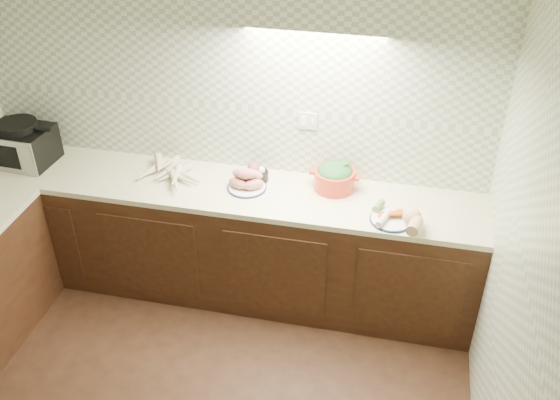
% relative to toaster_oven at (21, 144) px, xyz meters
% --- Properties ---
extents(room, '(3.60, 3.60, 2.60)m').
position_rel_toaster_oven_xyz_m(room, '(1.50, -1.52, 0.58)').
color(room, black).
rests_on(room, ground).
extents(counter, '(3.60, 3.60, 0.90)m').
position_rel_toaster_oven_xyz_m(counter, '(0.82, -0.84, -0.60)').
color(counter, black).
rests_on(counter, ground).
extents(toaster_oven, '(0.46, 0.37, 0.32)m').
position_rel_toaster_oven_xyz_m(toaster_oven, '(0.00, 0.00, 0.00)').
color(toaster_oven, black).
rests_on(toaster_oven, counter).
extents(parsnip_pile, '(0.35, 0.47, 0.08)m').
position_rel_toaster_oven_xyz_m(parsnip_pile, '(1.11, 0.00, -0.11)').
color(parsnip_pile, beige).
rests_on(parsnip_pile, counter).
extents(sweet_potato_plate, '(0.27, 0.27, 0.16)m').
position_rel_toaster_oven_xyz_m(sweet_potato_plate, '(1.68, 0.01, -0.09)').
color(sweet_potato_plate, '#111E41').
rests_on(sweet_potato_plate, counter).
extents(onion_bowl, '(0.17, 0.17, 0.13)m').
position_rel_toaster_oven_xyz_m(onion_bowl, '(1.72, 0.12, -0.10)').
color(onion_bowl, black).
rests_on(onion_bowl, counter).
extents(dutch_oven, '(0.35, 0.30, 0.19)m').
position_rel_toaster_oven_xyz_m(dutch_oven, '(2.27, 0.13, -0.05)').
color(dutch_oven, red).
rests_on(dutch_oven, counter).
extents(veg_plate, '(0.36, 0.32, 0.13)m').
position_rel_toaster_oven_xyz_m(veg_plate, '(2.73, -0.18, -0.10)').
color(veg_plate, '#111E41').
rests_on(veg_plate, counter).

